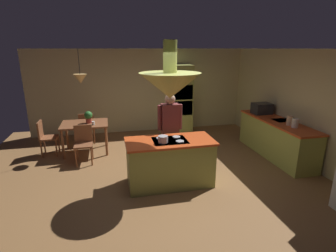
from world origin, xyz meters
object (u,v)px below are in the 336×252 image
potted_plant_on_table (88,116)px  dining_table (85,127)px  kitchen_island (170,162)px  chair_at_corner (45,136)px  oven_tower (180,99)px  person_at_island (170,127)px  cooking_pot_on_cooktop (163,139)px  canister_flour (295,123)px  canister_sugar (290,121)px  chair_facing_island (83,141)px  chair_by_back_wall (87,126)px  microwave_on_counter (262,108)px  cup_on_table (93,123)px

potted_plant_on_table → dining_table: bearing=-178.5°
kitchen_island → chair_at_corner: (-2.64, 2.10, 0.05)m
oven_tower → person_at_island: oven_tower is taller
cooking_pot_on_cooktop → person_at_island: bearing=68.3°
chair_at_corner → canister_flour: 5.82m
dining_table → canister_sugar: 4.87m
oven_tower → canister_sugar: (1.74, -2.86, -0.03)m
kitchen_island → dining_table: (-1.70, 2.10, 0.20)m
oven_tower → dining_table: (-2.80, -1.14, -0.38)m
kitchen_island → chair_at_corner: kitchen_island is taller
oven_tower → dining_table: 3.05m
chair_facing_island → cooking_pot_on_cooktop: 2.26m
person_at_island → canister_sugar: size_ratio=7.76×
dining_table → canister_sugar: (4.54, -1.71, 0.35)m
kitchen_island → person_at_island: (0.16, 0.67, 0.50)m
potted_plant_on_table → canister_flour: bearing=-23.2°
kitchen_island → chair_at_corner: 3.38m
kitchen_island → person_at_island: person_at_island is taller
person_at_island → chair_at_corner: bearing=152.9°
kitchen_island → potted_plant_on_table: potted_plant_on_table is taller
chair_by_back_wall → canister_sugar: (4.54, -2.36, 0.50)m
oven_tower → microwave_on_counter: oven_tower is taller
dining_table → microwave_on_counter: (4.54, -0.59, 0.38)m
kitchen_island → cooking_pot_on_cooktop: bearing=-140.9°
dining_table → potted_plant_on_table: size_ratio=3.77×
canister_flour → microwave_on_counter: microwave_on_counter is taller
oven_tower → cup_on_table: 2.92m
oven_tower → potted_plant_on_table: size_ratio=6.93×
dining_table → microwave_on_counter: size_ratio=2.46×
oven_tower → person_at_island: 2.74m
dining_table → chair_at_corner: bearing=-180.0°
canister_sugar → canister_flour: bearing=-90.0°
chair_at_corner → cup_on_table: (1.17, -0.21, 0.30)m
dining_table → microwave_on_counter: microwave_on_counter is taller
dining_table → cup_on_table: bearing=-43.3°
chair_by_back_wall → chair_at_corner: size_ratio=1.00×
oven_tower → kitchen_island: bearing=-108.7°
dining_table → potted_plant_on_table: potted_plant_on_table is taller
cup_on_table → person_at_island: bearing=-36.8°
chair_by_back_wall → cup_on_table: size_ratio=9.67×
kitchen_island → dining_table: bearing=129.0°
person_at_island → chair_facing_island: 2.07m
potted_plant_on_table → canister_sugar: canister_sugar is taller
chair_at_corner → cup_on_table: bearing=-100.3°
kitchen_island → cup_on_table: size_ratio=18.49×
chair_at_corner → oven_tower: bearing=-73.0°
dining_table → canister_flour: canister_flour is taller
oven_tower → chair_facing_island: oven_tower is taller
chair_by_back_wall → potted_plant_on_table: size_ratio=2.90×
chair_facing_island → cup_on_table: (0.22, 0.43, 0.30)m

